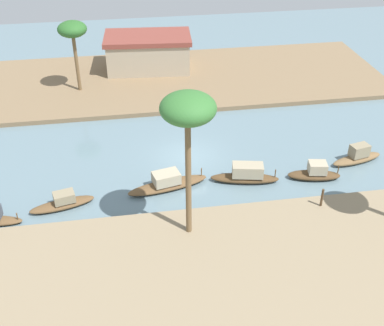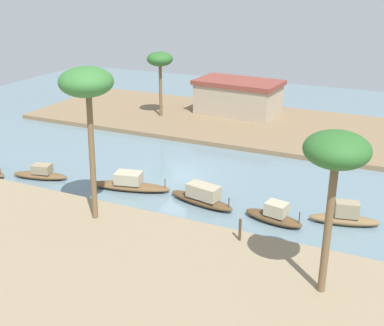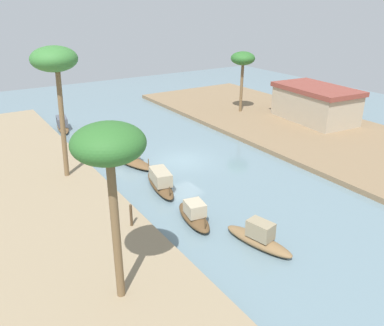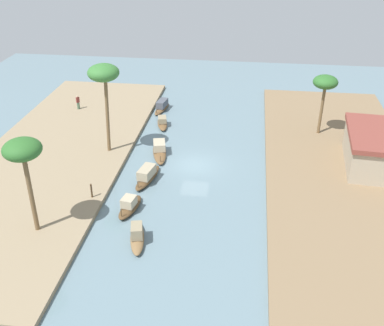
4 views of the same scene
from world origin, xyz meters
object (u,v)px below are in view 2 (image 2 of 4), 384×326
object	(u,v)px
mooring_post	(240,230)
riverside_building	(238,97)
sampan_foreground	(130,184)
sampan_near_left_bank	(274,215)
palm_tree_left_near	(86,86)
palm_tree_left_far	(336,155)
sampan_with_tall_canopy	(41,174)
sampan_upstream_small	(202,197)
palm_tree_right_tall	(160,61)
sampan_midstream	(345,217)

from	to	relation	value
mooring_post	riverside_building	distance (m)	24.26
sampan_foreground	sampan_near_left_bank	bearing A→B (deg)	-15.48
palm_tree_left_near	palm_tree_left_far	size ratio (longest dim) A/B	1.18
palm_tree_left_near	palm_tree_left_far	distance (m)	12.77
sampan_with_tall_canopy	riverside_building	xyz separation A→B (m)	(6.93, 20.03, 1.65)
sampan_upstream_small	palm_tree_left_far	distance (m)	11.86
sampan_near_left_bank	palm_tree_right_tall	distance (m)	22.63
mooring_post	palm_tree_right_tall	distance (m)	24.35
sampan_with_tall_canopy	riverside_building	bearing A→B (deg)	57.43
sampan_foreground	sampan_upstream_small	xyz separation A→B (m)	(5.08, -0.07, 0.10)
palm_tree_left_far	mooring_post	bearing A→B (deg)	150.90
sampan_midstream	sampan_foreground	bearing A→B (deg)	171.57
palm_tree_right_tall	palm_tree_left_near	bearing A→B (deg)	-71.83
sampan_foreground	palm_tree_right_tall	size ratio (longest dim) A/B	0.90
sampan_upstream_small	sampan_with_tall_canopy	bearing A→B (deg)	-164.20
sampan_foreground	palm_tree_left_far	world-z (taller)	palm_tree_left_far
palm_tree_left_far	palm_tree_right_tall	world-z (taller)	palm_tree_left_far
sampan_midstream	palm_tree_left_near	distance (m)	15.50
sampan_with_tall_canopy	mooring_post	distance (m)	15.43
sampan_with_tall_canopy	sampan_upstream_small	bearing A→B (deg)	-9.14
palm_tree_left_near	sampan_foreground	bearing A→B (deg)	98.15
sampan_with_tall_canopy	riverside_building	world-z (taller)	riverside_building
sampan_with_tall_canopy	palm_tree_left_far	size ratio (longest dim) A/B	0.57
sampan_foreground	sampan_with_tall_canopy	world-z (taller)	sampan_foreground
palm_tree_right_tall	mooring_post	bearing A→B (deg)	-52.45
sampan_foreground	sampan_with_tall_canopy	bearing A→B (deg)	175.54
mooring_post	palm_tree_left_far	xyz separation A→B (m)	(4.53, -2.52, 5.54)
sampan_upstream_small	palm_tree_right_tall	world-z (taller)	palm_tree_right_tall
mooring_post	riverside_building	xyz separation A→B (m)	(-8.23, 22.80, 1.04)
sampan_near_left_bank	sampan_upstream_small	distance (m)	4.55
palm_tree_right_tall	riverside_building	size ratio (longest dim) A/B	0.72
sampan_foreground	palm_tree_left_far	distance (m)	15.86
sampan_near_left_bank	mooring_post	world-z (taller)	mooring_post
sampan_with_tall_canopy	sampan_upstream_small	world-z (taller)	sampan_upstream_small
sampan_near_left_bank	palm_tree_right_tall	world-z (taller)	palm_tree_right_tall
palm_tree_right_tall	riverside_building	world-z (taller)	palm_tree_right_tall
sampan_with_tall_canopy	mooring_post	bearing A→B (deg)	-23.81
sampan_midstream	palm_tree_left_far	xyz separation A→B (m)	(0.04, -7.20, 6.05)
sampan_foreground	palm_tree_right_tall	bearing A→B (deg)	98.21
mooring_post	palm_tree_left_near	size ratio (longest dim) A/B	0.14
palm_tree_left_far	palm_tree_right_tall	bearing A→B (deg)	131.65
sampan_foreground	sampan_midstream	distance (m)	13.25
palm_tree_left_far	sampan_with_tall_canopy	bearing A→B (deg)	164.97
palm_tree_right_tall	sampan_with_tall_canopy	bearing A→B (deg)	-92.10
sampan_midstream	palm_tree_left_near	size ratio (longest dim) A/B	0.47
sampan_near_left_bank	riverside_building	size ratio (longest dim) A/B	0.43
mooring_post	sampan_foreground	bearing A→B (deg)	156.98
sampan_near_left_bank	sampan_foreground	bearing A→B (deg)	-172.39
sampan_midstream	palm_tree_left_far	distance (m)	9.41
sampan_near_left_bank	sampan_upstream_small	bearing A→B (deg)	-174.56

